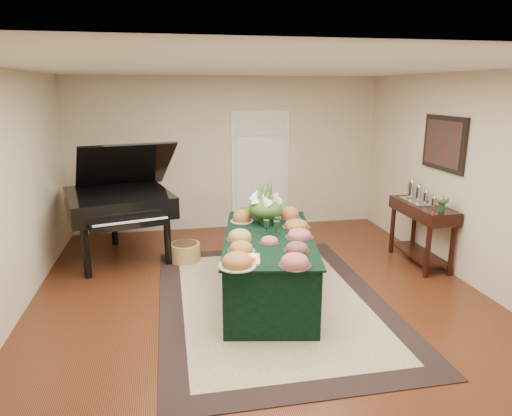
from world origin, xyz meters
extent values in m
plane|color=black|center=(0.00, 0.00, 0.00)|extent=(6.00, 6.00, 0.00)
cube|color=black|center=(0.11, -0.15, 0.01)|extent=(2.66, 3.73, 0.01)
cube|color=beige|center=(0.11, -0.15, 0.01)|extent=(2.13, 3.20, 0.01)
cube|color=white|center=(0.60, 2.98, 1.05)|extent=(1.05, 0.04, 2.10)
cube|color=white|center=(0.60, 2.96, 1.00)|extent=(0.90, 0.06, 2.00)
cube|color=black|center=(0.09, -0.02, 0.39)|extent=(1.36, 2.28, 0.77)
cube|color=black|center=(0.09, -0.02, 0.78)|extent=(1.43, 2.35, 0.02)
cylinder|color=#ADB7AD|center=(-0.42, -0.91, 0.79)|extent=(0.38, 0.38, 0.01)
ellipsoid|color=#B26D34|center=(-0.42, -0.91, 0.85)|extent=(0.31, 0.31, 0.10)
cylinder|color=silver|center=(-0.03, 0.98, 0.79)|extent=(0.29, 0.29, 0.01)
ellipsoid|color=#426119|center=(-0.03, 0.98, 0.83)|extent=(0.24, 0.24, 0.07)
cylinder|color=silver|center=(0.53, 0.64, 0.79)|extent=(0.30, 0.30, 0.01)
ellipsoid|color=#B26D34|center=(0.53, 0.64, 0.86)|extent=(0.25, 0.25, 0.12)
cylinder|color=#ADB7AD|center=(-0.13, 0.63, 0.79)|extent=(0.30, 0.30, 0.01)
ellipsoid|color=#B26D34|center=(-0.13, 0.63, 0.86)|extent=(0.25, 0.25, 0.11)
cylinder|color=silver|center=(0.04, -0.30, 0.79)|extent=(0.24, 0.24, 0.01)
ellipsoid|color=#B95C5F|center=(0.04, -0.30, 0.83)|extent=(0.20, 0.20, 0.05)
cylinder|color=silver|center=(0.50, 0.23, 0.79)|extent=(0.35, 0.35, 0.01)
ellipsoid|color=#B26D34|center=(0.50, 0.23, 0.83)|extent=(0.29, 0.29, 0.07)
cylinder|color=silver|center=(-0.32, -0.50, 0.79)|extent=(0.30, 0.30, 0.01)
ellipsoid|color=#B26D34|center=(-0.32, -0.50, 0.84)|extent=(0.25, 0.25, 0.08)
cylinder|color=silver|center=(0.27, -0.60, 0.79)|extent=(0.29, 0.29, 0.01)
ellipsoid|color=brown|center=(0.27, -0.60, 0.83)|extent=(0.24, 0.24, 0.07)
cylinder|color=silver|center=(-0.27, -0.11, 0.79)|extent=(0.32, 0.32, 0.01)
ellipsoid|color=gold|center=(-0.27, -0.11, 0.84)|extent=(0.26, 0.26, 0.09)
cylinder|color=silver|center=(0.43, -0.17, 0.79)|extent=(0.34, 0.34, 0.01)
ellipsoid|color=#B95C5F|center=(0.43, -0.17, 0.84)|extent=(0.28, 0.28, 0.07)
cylinder|color=silver|center=(0.28, 0.94, 0.79)|extent=(0.32, 0.32, 0.01)
ellipsoid|color=maroon|center=(0.28, 0.94, 0.84)|extent=(0.26, 0.26, 0.09)
cylinder|color=silver|center=(0.14, -1.00, 0.79)|extent=(0.34, 0.34, 0.01)
ellipsoid|color=#B95C5F|center=(0.14, -1.00, 0.84)|extent=(0.28, 0.28, 0.09)
cube|color=tan|center=(-0.32, -0.76, 0.80)|extent=(0.35, 0.35, 0.02)
ellipsoid|color=white|center=(-0.37, -0.71, 0.85)|extent=(0.14, 0.14, 0.08)
ellipsoid|color=white|center=(-0.23, -0.72, 0.84)|extent=(0.12, 0.12, 0.07)
cube|color=orange|center=(-0.28, -0.85, 0.83)|extent=(0.10, 0.08, 0.05)
cylinder|color=#13301C|center=(0.16, 0.47, 0.87)|extent=(0.17, 0.17, 0.17)
ellipsoid|color=#345D25|center=(0.16, 0.47, 1.00)|extent=(0.44, 0.44, 0.28)
cylinder|color=black|center=(-2.18, 1.02, 0.35)|extent=(0.10, 0.10, 0.71)
cylinder|color=black|center=(-1.10, 1.30, 0.35)|extent=(0.10, 0.10, 0.71)
cylinder|color=black|center=(-1.96, 2.38, 0.35)|extent=(0.10, 0.10, 0.71)
cube|color=black|center=(-1.79, 1.75, 0.86)|extent=(1.75, 1.83, 0.30)
cube|color=black|center=(-1.58, 0.92, 0.76)|extent=(1.03, 0.47, 0.10)
cube|color=black|center=(-1.69, 1.93, 1.36)|extent=(1.59, 1.41, 0.78)
cylinder|color=olive|center=(-0.86, 1.37, 0.14)|extent=(0.44, 0.44, 0.28)
cylinder|color=black|center=(2.31, 0.15, 0.36)|extent=(0.07, 0.07, 0.72)
cylinder|color=black|center=(2.68, 0.15, 0.36)|extent=(0.07, 0.07, 0.72)
cylinder|color=black|center=(2.31, 1.15, 0.36)|extent=(0.07, 0.07, 0.72)
cylinder|color=black|center=(2.68, 1.15, 0.36)|extent=(0.07, 0.07, 0.72)
cube|color=black|center=(2.50, 0.65, 0.81)|extent=(0.45, 1.18, 0.18)
cube|color=black|center=(2.50, 0.65, 0.15)|extent=(0.38, 1.04, 0.03)
cube|color=silver|center=(2.50, 0.77, 0.91)|extent=(0.34, 0.58, 0.02)
cylinder|color=#13301C|center=(2.50, 0.21, 0.96)|extent=(0.08, 0.08, 0.12)
ellipsoid|color=#CB8390|center=(2.50, 0.21, 1.07)|extent=(0.18, 0.18, 0.12)
cube|color=black|center=(2.72, 0.65, 1.75)|extent=(0.04, 0.95, 0.75)
cube|color=#501525|center=(2.69, 0.65, 1.75)|extent=(0.01, 0.82, 0.62)
camera|label=1|loc=(-1.04, -5.06, 2.48)|focal=32.00mm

